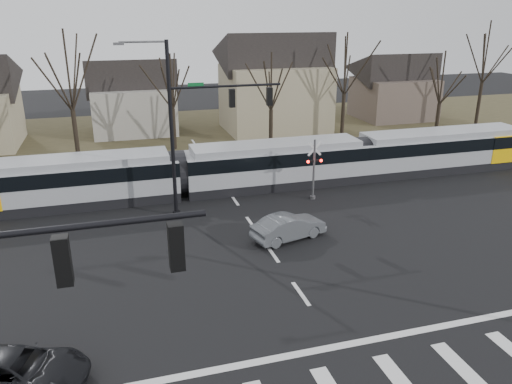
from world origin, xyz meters
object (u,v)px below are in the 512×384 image
object	(u,v)px
sedan	(289,227)
suv	(16,371)
tram	(274,163)
rail_crossing_signal	(314,171)

from	to	relation	value
sedan	suv	distance (m)	14.87
tram	sedan	bearing A→B (deg)	-102.92
sedan	suv	bearing A→B (deg)	108.00
sedan	suv	xyz separation A→B (m)	(-12.37, -8.25, -0.04)
tram	rail_crossing_signal	xyz separation A→B (m)	(1.65, -3.21, 0.19)
tram	suv	bearing A→B (deg)	-130.49
tram	suv	distance (m)	22.09
suv	rail_crossing_signal	xyz separation A→B (m)	(15.98, 13.57, 1.24)
sedan	suv	size ratio (longest dim) A/B	0.86
tram	sedan	size ratio (longest dim) A/B	9.33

